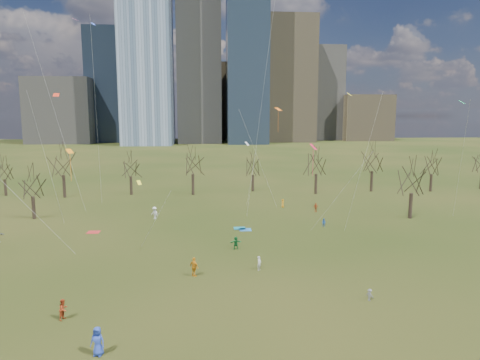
{
  "coord_description": "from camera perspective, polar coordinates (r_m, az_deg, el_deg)",
  "views": [
    {
      "loc": [
        -4.19,
        -42.3,
        15.17
      ],
      "look_at": [
        0.0,
        12.0,
        7.0
      ],
      "focal_mm": 32.0,
      "sensor_mm": 36.0,
      "label": 1
    }
  ],
  "objects": [
    {
      "name": "person_12",
      "position": [
        71.98,
        5.72,
        -3.09
      ],
      "size": [
        0.6,
        0.79,
        1.43
      ],
      "primitive_type": "imported",
      "rotation": [
        0.0,
        0.0,
        1.34
      ],
      "color": "orange",
      "rests_on": "ground"
    },
    {
      "name": "person_2",
      "position": [
        36.05,
        -22.47,
        -15.63
      ],
      "size": [
        0.83,
        0.94,
        1.61
      ],
      "primitive_type": "imported",
      "rotation": [
        0.0,
        0.0,
        1.23
      ],
      "color": "#AD3918",
      "rests_on": "ground"
    },
    {
      "name": "person_0",
      "position": [
        30.48,
        -18.46,
        -19.72
      ],
      "size": [
        1.05,
        0.82,
        1.92
      ],
      "primitive_type": "imported",
      "rotation": [
        0.0,
        0.0,
        6.04
      ],
      "color": "#2944B3",
      "rests_on": "ground"
    },
    {
      "name": "blanket_crimson",
      "position": [
        59.9,
        -18.95,
        -6.6
      ],
      "size": [
        1.6,
        1.5,
        0.03
      ],
      "primitive_type": "cube",
      "color": "red",
      "rests_on": "ground"
    },
    {
      "name": "ground",
      "position": [
        45.13,
        1.2,
        -11.11
      ],
      "size": [
        500.0,
        500.0,
        0.0
      ],
      "primitive_type": "plane",
      "color": "black",
      "rests_on": "ground"
    },
    {
      "name": "person_3",
      "position": [
        38.16,
        16.89,
        -14.44
      ],
      "size": [
        0.68,
        0.76,
        1.02
      ],
      "primitive_type": "imported",
      "rotation": [
        0.0,
        0.0,
        2.16
      ],
      "color": "slate",
      "rests_on": "ground"
    },
    {
      "name": "person_8",
      "position": [
        60.35,
        11.12,
        -5.61
      ],
      "size": [
        0.73,
        0.71,
        1.18
      ],
      "primitive_type": "imported",
      "rotation": [
        0.0,
        0.0,
        5.59
      ],
      "color": "#2656A6",
      "rests_on": "ground"
    },
    {
      "name": "downtown_skyline",
      "position": [
        254.07,
        -4.12,
        13.89
      ],
      "size": [
        212.5,
        78.0,
        118.0
      ],
      "color": "slate",
      "rests_on": "ground"
    },
    {
      "name": "bare_tree_row",
      "position": [
        80.14,
        -1.45,
        2.04
      ],
      "size": [
        113.04,
        29.8,
        9.5
      ],
      "color": "black",
      "rests_on": "ground"
    },
    {
      "name": "person_9",
      "position": [
        64.87,
        -11.33,
        -4.32
      ],
      "size": [
        1.36,
        1.29,
        1.85
      ],
      "primitive_type": "imported",
      "rotation": [
        0.0,
        0.0,
        5.59
      ],
      "color": "silver",
      "rests_on": "ground"
    },
    {
      "name": "person_10",
      "position": [
        69.4,
        10.06,
        -3.62
      ],
      "size": [
        0.89,
        0.49,
        1.44
      ],
      "primitive_type": "imported",
      "rotation": [
        0.0,
        0.0,
        0.16
      ],
      "color": "#AA3918",
      "rests_on": "ground"
    },
    {
      "name": "person_4",
      "position": [
        41.73,
        -6.14,
        -11.45
      ],
      "size": [
        1.1,
        1.1,
        1.88
      ],
      "primitive_type": "imported",
      "rotation": [
        0.0,
        0.0,
        2.36
      ],
      "color": "orange",
      "rests_on": "ground"
    },
    {
      "name": "blanket_teal",
      "position": [
        58.64,
        -0.05,
        -6.45
      ],
      "size": [
        1.6,
        1.5,
        0.03
      ],
      "primitive_type": "cube",
      "color": "teal",
      "rests_on": "ground"
    },
    {
      "name": "kites_airborne",
      "position": [
        54.82,
        2.64,
        7.21
      ],
      "size": [
        66.07,
        31.08,
        33.38
      ],
      "color": "orange",
      "rests_on": "ground"
    },
    {
      "name": "person_5",
      "position": [
        49.61,
        -0.56,
        -8.37
      ],
      "size": [
        1.41,
        0.58,
        1.48
      ],
      "primitive_type": "imported",
      "rotation": [
        0.0,
        0.0,
        3.25
      ],
      "color": "#186F30",
      "rests_on": "ground"
    },
    {
      "name": "person_1",
      "position": [
        43.21,
        2.58,
        -11.02
      ],
      "size": [
        0.57,
        0.62,
        1.43
      ],
      "primitive_type": "imported",
      "rotation": [
        0.0,
        0.0,
        0.98
      ],
      "color": "silver",
      "rests_on": "ground"
    },
    {
      "name": "blanket_navy",
      "position": [
        57.9,
        0.72,
        -6.64
      ],
      "size": [
        1.6,
        1.5,
        0.03
      ],
      "primitive_type": "cube",
      "color": "#2771BA",
      "rests_on": "ground"
    }
  ]
}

